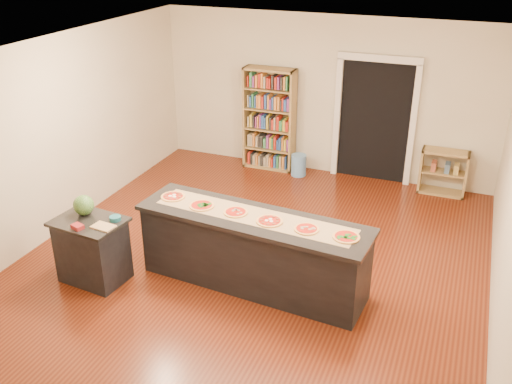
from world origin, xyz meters
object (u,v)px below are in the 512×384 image
at_px(bookshelf, 269,119).
at_px(side_counter, 92,250).
at_px(low_shelf, 443,172).
at_px(watermelon, 84,205).
at_px(waste_bin, 299,165).
at_px(kitchen_island, 253,251).

bearing_deg(bookshelf, side_counter, -100.22).
height_order(low_shelf, watermelon, watermelon).
bearing_deg(waste_bin, kitchen_island, -81.62).
xyz_separation_m(kitchen_island, low_shelf, (1.96, 3.67, -0.10)).
bearing_deg(low_shelf, watermelon, -133.90).
bearing_deg(bookshelf, waste_bin, -14.78).
distance_m(bookshelf, watermelon, 4.28).
relative_size(waste_bin, watermelon, 1.53).
height_order(kitchen_island, low_shelf, kitchen_island).
bearing_deg(side_counter, kitchen_island, 23.83).
height_order(side_counter, waste_bin, side_counter).
height_order(waste_bin, watermelon, watermelon).
bearing_deg(kitchen_island, watermelon, -161.43).
bearing_deg(side_counter, watermelon, 144.79).
bearing_deg(kitchen_island, waste_bin, 103.02).
xyz_separation_m(kitchen_island, side_counter, (-1.92, -0.63, -0.06)).
relative_size(kitchen_island, bookshelf, 1.56).
xyz_separation_m(side_counter, bookshelf, (0.78, 4.30, 0.50)).
distance_m(side_counter, bookshelf, 4.40).
relative_size(side_counter, low_shelf, 1.12).
relative_size(low_shelf, watermelon, 2.98).
bearing_deg(low_shelf, bookshelf, -179.96).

